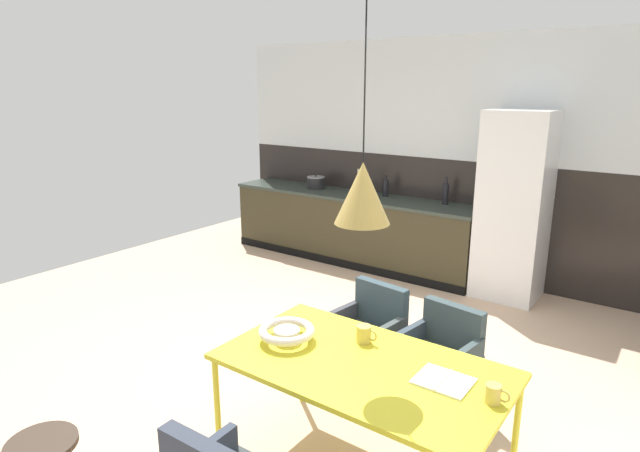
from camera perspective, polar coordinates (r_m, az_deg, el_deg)
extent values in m
plane|color=#CEAB8B|center=(4.26, -0.24, -16.63)|extent=(8.45, 8.45, 0.00)
cube|color=black|center=(6.51, 15.66, 0.73)|extent=(6.50, 0.12, 1.39)
cube|color=silver|center=(6.32, 16.56, 13.04)|extent=(6.50, 0.12, 1.39)
cube|color=#36301E|center=(6.87, 3.32, -0.33)|extent=(3.37, 0.60, 0.85)
cube|color=#303931|center=(6.77, 3.38, 3.30)|extent=(3.40, 0.63, 0.04)
cube|color=black|center=(6.73, 1.87, -3.96)|extent=(3.37, 0.01, 0.10)
cube|color=silver|center=(5.92, 20.21, 2.00)|extent=(0.66, 0.60, 2.00)
cube|color=gold|center=(3.04, 4.62, -14.80)|extent=(1.58, 0.89, 0.03)
cylinder|color=gold|center=(3.89, -2.01, -13.92)|extent=(0.04, 0.04, 0.71)
cylinder|color=gold|center=(3.32, 20.38, -20.49)|extent=(0.04, 0.04, 0.71)
cylinder|color=yellow|center=(3.38, -11.02, -19.09)|extent=(0.04, 0.04, 0.71)
cube|color=#373E44|center=(3.83, 12.45, -13.91)|extent=(0.54, 0.53, 0.06)
cube|color=#324144|center=(3.90, 14.21, -10.38)|extent=(0.46, 0.15, 0.31)
cube|color=#354345|center=(3.68, 15.51, -13.54)|extent=(0.11, 0.42, 0.14)
cube|color=#323D47|center=(3.88, 9.75, -11.63)|extent=(0.11, 0.42, 0.14)
cylinder|color=black|center=(3.71, 13.34, -18.90)|extent=(0.02, 0.02, 0.38)
cylinder|color=black|center=(3.89, 8.10, -16.87)|extent=(0.02, 0.02, 0.38)
cylinder|color=black|center=(4.00, 16.32, -16.46)|extent=(0.02, 0.02, 0.38)
cylinder|color=black|center=(4.16, 11.34, -14.74)|extent=(0.02, 0.02, 0.38)
cylinder|color=black|center=(3.95, 14.71, -19.86)|extent=(0.08, 0.41, 0.02)
cylinder|color=black|center=(4.12, 9.67, -17.94)|extent=(0.08, 0.41, 0.02)
cube|color=#373E44|center=(4.08, 4.82, -11.80)|extent=(0.54, 0.52, 0.06)
cube|color=#2F4148|center=(4.14, 6.63, -8.38)|extent=(0.46, 0.14, 0.34)
cube|color=#3B4343|center=(3.91, 7.41, -11.44)|extent=(0.10, 0.42, 0.14)
cube|color=#383A40|center=(4.16, 2.45, -9.66)|extent=(0.10, 0.42, 0.14)
cylinder|color=black|center=(3.94, 5.30, -16.39)|extent=(0.02, 0.02, 0.37)
cylinder|color=black|center=(4.17, 0.84, -14.48)|extent=(0.02, 0.02, 0.37)
cylinder|color=black|center=(4.21, 8.61, -14.32)|extent=(0.02, 0.02, 0.37)
cylinder|color=black|center=(4.42, 4.27, -12.69)|extent=(0.02, 0.02, 0.37)
cylinder|color=black|center=(4.17, 6.94, -17.43)|extent=(0.07, 0.41, 0.02)
cylinder|color=black|center=(4.38, 2.58, -15.60)|extent=(0.07, 0.41, 0.02)
cylinder|color=silver|center=(3.25, -3.62, -11.69)|extent=(0.16, 0.16, 0.08)
torus|color=beige|center=(3.23, -3.63, -11.27)|extent=(0.34, 0.34, 0.05)
cube|color=white|center=(2.95, 11.90, -15.66)|extent=(0.14, 0.23, 0.01)
cube|color=white|center=(2.91, 14.52, -16.33)|extent=(0.14, 0.23, 0.01)
cube|color=beige|center=(2.92, 13.21, -15.86)|extent=(0.01, 0.24, 0.00)
cylinder|color=gold|center=(3.23, 4.74, -11.55)|extent=(0.09, 0.09, 0.10)
torus|color=gold|center=(3.21, 5.63, -11.71)|extent=(0.07, 0.01, 0.07)
cylinder|color=gold|center=(2.81, 18.21, -16.85)|extent=(0.08, 0.08, 0.10)
torus|color=gold|center=(2.79, 19.25, -17.00)|extent=(0.07, 0.01, 0.07)
cylinder|color=black|center=(7.12, -0.45, 4.68)|extent=(0.24, 0.24, 0.15)
cylinder|color=gray|center=(7.11, -0.45, 5.31)|extent=(0.24, 0.24, 0.01)
sphere|color=black|center=(7.11, -0.45, 5.46)|extent=(0.02, 0.02, 0.02)
cylinder|color=black|center=(6.65, 7.09, 4.09)|extent=(0.07, 0.07, 0.21)
cylinder|color=black|center=(6.63, 7.13, 5.21)|extent=(0.03, 0.03, 0.06)
cylinder|color=tan|center=(6.66, 4.16, 4.36)|extent=(0.06, 0.06, 0.25)
cylinder|color=tan|center=(6.63, 4.19, 5.80)|extent=(0.03, 0.03, 0.09)
cylinder|color=black|center=(6.31, 13.41, 3.39)|extent=(0.07, 0.07, 0.24)
cylinder|color=black|center=(6.28, 13.50, 4.80)|extent=(0.03, 0.03, 0.07)
cylinder|color=#382B21|center=(3.29, -27.91, -20.12)|extent=(0.36, 0.36, 0.03)
cylinder|color=black|center=(2.61, 4.90, 16.38)|extent=(0.01, 0.01, 0.87)
cone|color=tan|center=(2.66, 4.62, 3.56)|extent=(0.28, 0.28, 0.31)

